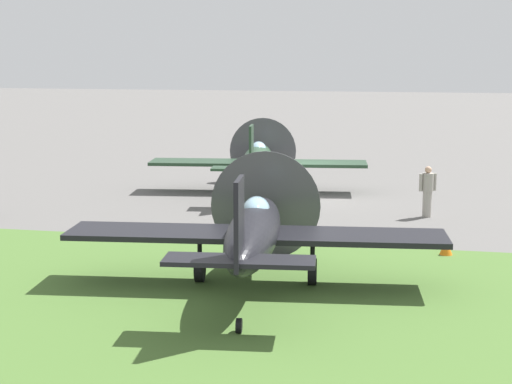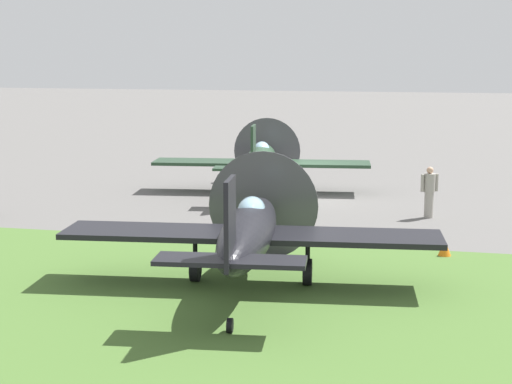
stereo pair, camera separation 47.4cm
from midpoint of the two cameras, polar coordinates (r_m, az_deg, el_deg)
name	(u,v)px [view 1 (the left image)]	position (r m, az deg, el deg)	size (l,w,h in m)	color
ground_plane	(302,197)	(30.70, 2.85, -0.36)	(160.00, 160.00, 0.00)	#605E5B
grass_verge	(222,297)	(18.42, -3.20, -7.49)	(120.00, 11.00, 0.01)	#476B2D
airplane_lead	(258,160)	(31.40, -0.32, 2.27)	(8.67, 6.88, 3.07)	#233D28
airplane_wingman	(254,231)	(18.81, -0.84, -2.82)	(9.16, 7.26, 3.25)	black
ground_crew_chief	(428,190)	(27.41, 11.66, 0.12)	(0.58, 0.38, 1.73)	#9E998E
runway_marker_cone	(446,247)	(22.59, 12.83, -3.84)	(0.36, 0.36, 0.44)	orange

